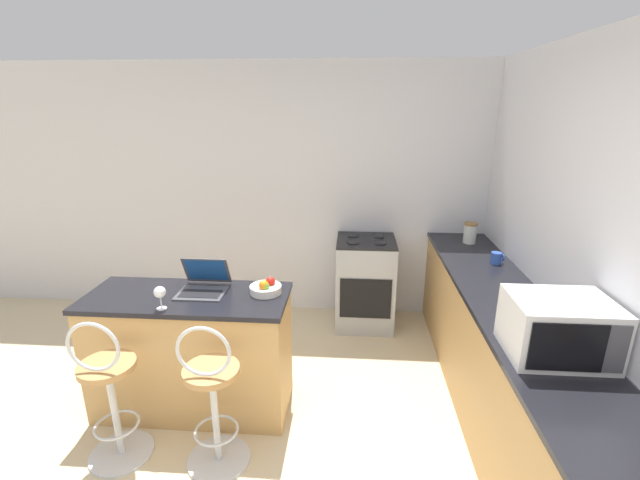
{
  "coord_description": "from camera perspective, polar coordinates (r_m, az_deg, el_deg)",
  "views": [
    {
      "loc": [
        0.65,
        -1.76,
        2.19
      ],
      "look_at": [
        0.38,
        1.91,
        1.01
      ],
      "focal_mm": 24.0,
      "sensor_mm": 36.0,
      "label": 1
    }
  ],
  "objects": [
    {
      "name": "fruit_bowl",
      "position": [
        3.05,
        -7.23,
        -6.37
      ],
      "size": [
        0.22,
        0.22,
        0.11
      ],
      "color": "silver",
      "rests_on": "breakfast_bar"
    },
    {
      "name": "bar_stool_near",
      "position": [
        3.09,
        -26.22,
        -17.95
      ],
      "size": [
        0.4,
        0.4,
        1.02
      ],
      "color": "silver",
      "rests_on": "ground_plane"
    },
    {
      "name": "storage_jar",
      "position": [
        4.33,
        19.38,
        0.91
      ],
      "size": [
        0.13,
        0.13,
        0.2
      ],
      "color": "silver",
      "rests_on": "counter_right"
    },
    {
      "name": "counter_right",
      "position": [
        3.46,
        22.66,
        -13.81
      ],
      "size": [
        0.59,
        3.09,
        0.91
      ],
      "color": "tan",
      "rests_on": "ground_plane"
    },
    {
      "name": "wall_back",
      "position": [
        4.49,
        -4.17,
        6.24
      ],
      "size": [
        12.0,
        0.06,
        2.6
      ],
      "color": "silver",
      "rests_on": "ground_plane"
    },
    {
      "name": "mug_blue",
      "position": [
        3.86,
        22.47,
        -2.23
      ],
      "size": [
        0.1,
        0.09,
        0.1
      ],
      "color": "#2D51AD",
      "rests_on": "counter_right"
    },
    {
      "name": "microwave",
      "position": [
        2.6,
        29.19,
        -10.19
      ],
      "size": [
        0.51,
        0.4,
        0.32
      ],
      "color": "white",
      "rests_on": "counter_right"
    },
    {
      "name": "breakfast_bar",
      "position": [
        3.36,
        -16.69,
        -14.12
      ],
      "size": [
        1.42,
        0.58,
        0.91
      ],
      "color": "tan",
      "rests_on": "ground_plane"
    },
    {
      "name": "stove_range",
      "position": [
        4.38,
        6.0,
        -5.67
      ],
      "size": [
        0.58,
        0.57,
        0.92
      ],
      "color": "#9EA3A8",
      "rests_on": "ground_plane"
    },
    {
      "name": "mug_white",
      "position": [
        2.96,
        23.42,
        -8.33
      ],
      "size": [
        0.09,
        0.07,
        0.09
      ],
      "color": "white",
      "rests_on": "counter_right"
    },
    {
      "name": "laptop",
      "position": [
        3.17,
        -15.25,
        -5.55
      ],
      "size": [
        0.33,
        0.32,
        0.23
      ],
      "color": "#47474C",
      "rests_on": "breakfast_bar"
    },
    {
      "name": "wine_glass_short",
      "position": [
        2.96,
        -20.57,
        -6.62
      ],
      "size": [
        0.08,
        0.08,
        0.16
      ],
      "color": "silver",
      "rests_on": "breakfast_bar"
    },
    {
      "name": "bar_stool_far",
      "position": [
        2.84,
        -14.13,
        -19.9
      ],
      "size": [
        0.4,
        0.4,
        1.02
      ],
      "color": "silver",
      "rests_on": "ground_plane"
    }
  ]
}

